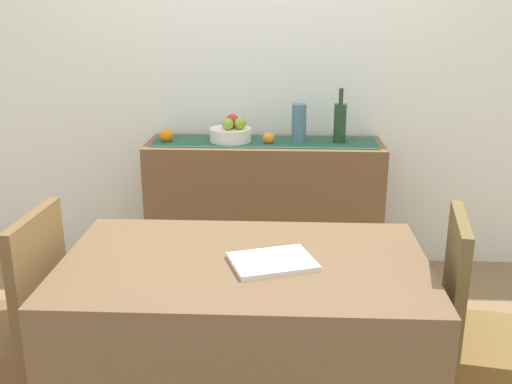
% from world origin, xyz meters
% --- Properties ---
extents(ground_plane, '(6.40, 6.40, 0.02)m').
position_xyz_m(ground_plane, '(0.00, 0.00, -0.01)').
color(ground_plane, olive).
rests_on(ground_plane, ground).
extents(room_wall_rear, '(6.40, 0.06, 2.70)m').
position_xyz_m(room_wall_rear, '(0.00, 1.18, 1.35)').
color(room_wall_rear, white).
rests_on(room_wall_rear, ground).
extents(sideboard_console, '(1.38, 0.42, 0.83)m').
position_xyz_m(sideboard_console, '(0.05, 0.92, 0.42)').
color(sideboard_console, brown).
rests_on(sideboard_console, ground).
extents(table_runner, '(1.30, 0.32, 0.01)m').
position_xyz_m(table_runner, '(0.05, 0.92, 0.84)').
color(table_runner, '#26513E').
rests_on(table_runner, sideboard_console).
extents(fruit_bowl, '(0.24, 0.24, 0.08)m').
position_xyz_m(fruit_bowl, '(-0.15, 0.92, 0.88)').
color(fruit_bowl, white).
rests_on(fruit_bowl, table_runner).
extents(apple_rear, '(0.07, 0.07, 0.07)m').
position_xyz_m(apple_rear, '(-0.09, 0.89, 0.95)').
color(apple_rear, '#88AD2B').
rests_on(apple_rear, fruit_bowl).
extents(apple_left, '(0.07, 0.07, 0.07)m').
position_xyz_m(apple_left, '(-0.16, 0.87, 0.95)').
color(apple_left, '#87AC31').
rests_on(apple_left, fruit_bowl).
extents(apple_upper, '(0.08, 0.08, 0.08)m').
position_xyz_m(apple_upper, '(-0.14, 0.94, 0.96)').
color(apple_upper, '#B73026').
rests_on(apple_upper, fruit_bowl).
extents(wine_bottle, '(0.07, 0.07, 0.32)m').
position_xyz_m(wine_bottle, '(0.48, 0.92, 0.96)').
color(wine_bottle, '#223F26').
rests_on(wine_bottle, sideboard_console).
extents(ceramic_vase, '(0.08, 0.08, 0.23)m').
position_xyz_m(ceramic_vase, '(0.25, 0.92, 0.95)').
color(ceramic_vase, slate).
rests_on(ceramic_vase, sideboard_console).
extents(orange_loose_mid, '(0.07, 0.07, 0.07)m').
position_xyz_m(orange_loose_mid, '(0.07, 0.88, 0.87)').
color(orange_loose_mid, orange).
rests_on(orange_loose_mid, sideboard_console).
extents(orange_loose_near_bowl, '(0.08, 0.08, 0.08)m').
position_xyz_m(orange_loose_near_bowl, '(-0.53, 0.89, 0.87)').
color(orange_loose_near_bowl, orange).
rests_on(orange_loose_near_bowl, sideboard_console).
extents(dining_table, '(1.30, 0.78, 0.74)m').
position_xyz_m(dining_table, '(0.03, -0.54, 0.37)').
color(dining_table, brown).
rests_on(dining_table, ground).
extents(open_book, '(0.33, 0.29, 0.02)m').
position_xyz_m(open_book, '(0.13, -0.57, 0.75)').
color(open_book, white).
rests_on(open_book, dining_table).
extents(chair_near_window, '(0.42, 0.42, 0.90)m').
position_xyz_m(chair_near_window, '(-0.89, -0.54, 0.27)').
color(chair_near_window, brown).
rests_on(chair_near_window, ground).
extents(chair_by_corner, '(0.46, 0.46, 0.90)m').
position_xyz_m(chair_by_corner, '(0.94, -0.54, 0.27)').
color(chair_by_corner, brown).
rests_on(chair_by_corner, ground).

